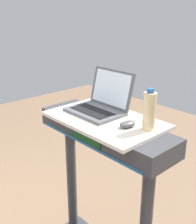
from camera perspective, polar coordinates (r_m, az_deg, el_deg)
desk_board at (r=1.61m, az=1.31°, el=-1.59°), size 0.68×0.42×0.02m
laptop at (r=1.70m, az=0.42°, el=1.68°), size 0.33×0.29×0.24m
computer_mouse at (r=1.49m, az=6.04°, el=-2.45°), size 0.07×0.11×0.03m
water_bottle at (r=1.45m, az=10.40°, el=0.25°), size 0.07×0.07×0.22m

